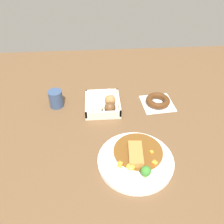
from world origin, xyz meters
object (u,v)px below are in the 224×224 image
curry_plate (136,160)px  chocolate_ring_donut (158,101)px  donut_box (105,104)px  coffee_mug (56,99)px

curry_plate → chocolate_ring_donut: size_ratio=1.76×
chocolate_ring_donut → donut_box: bearing=93.6°
chocolate_ring_donut → coffee_mug: (0.02, 0.47, 0.02)m
chocolate_ring_donut → curry_plate: bearing=155.6°
coffee_mug → donut_box: bearing=-98.5°
donut_box → chocolate_ring_donut: bearing=-86.4°
chocolate_ring_donut → coffee_mug: 0.47m
coffee_mug → curry_plate: bearing=-138.0°
curry_plate → coffee_mug: coffee_mug is taller
donut_box → chocolate_ring_donut: size_ratio=1.11×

